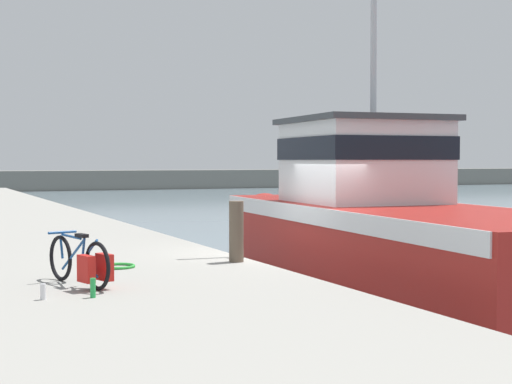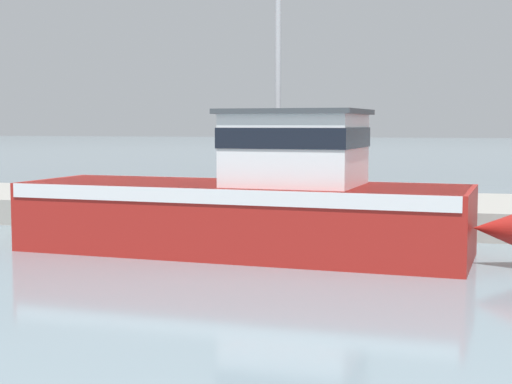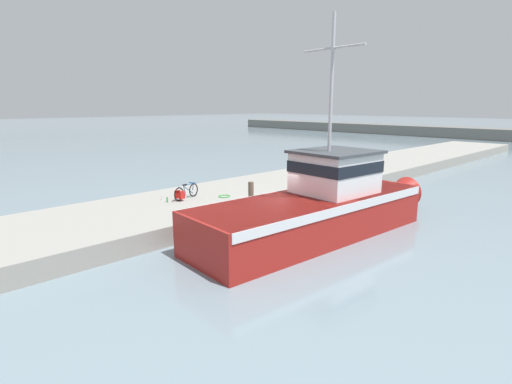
{
  "view_description": "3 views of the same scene",
  "coord_description": "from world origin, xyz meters",
  "px_view_note": "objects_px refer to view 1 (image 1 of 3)",
  "views": [
    {
      "loc": [
        -6.64,
        -13.59,
        2.56
      ],
      "look_at": [
        -0.57,
        0.26,
        1.96
      ],
      "focal_mm": 55.0,
      "sensor_mm": 36.0,
      "label": 1
    },
    {
      "loc": [
        20.16,
        4.47,
        3.14
      ],
      "look_at": [
        0.42,
        -0.79,
        1.36
      ],
      "focal_mm": 55.0,
      "sensor_mm": 36.0,
      "label": 2
    },
    {
      "loc": [
        11.62,
        -13.35,
        5.36
      ],
      "look_at": [
        -3.1,
        0.98,
        0.83
      ],
      "focal_mm": 28.0,
      "sensor_mm": 36.0,
      "label": 3
    }
  ],
  "objects_px": {
    "water_bottle_on_curb": "(43,292)",
    "water_bottle_by_bike": "(93,288)",
    "bicycle_touring": "(84,263)",
    "fishing_boat_main": "(380,225)",
    "mooring_post": "(236,231)"
  },
  "relations": [
    {
      "from": "water_bottle_by_bike",
      "to": "water_bottle_on_curb",
      "type": "bearing_deg",
      "value": 170.29
    },
    {
      "from": "water_bottle_by_bike",
      "to": "bicycle_touring",
      "type": "bearing_deg",
      "value": 85.84
    },
    {
      "from": "fishing_boat_main",
      "to": "mooring_post",
      "type": "height_order",
      "value": "fishing_boat_main"
    },
    {
      "from": "bicycle_touring",
      "to": "water_bottle_on_curb",
      "type": "relative_size",
      "value": 8.46
    },
    {
      "from": "water_bottle_on_curb",
      "to": "water_bottle_by_bike",
      "type": "xyz_separation_m",
      "value": [
        0.61,
        -0.11,
        0.03
      ]
    },
    {
      "from": "fishing_boat_main",
      "to": "bicycle_touring",
      "type": "distance_m",
      "value": 6.91
    },
    {
      "from": "bicycle_touring",
      "to": "water_bottle_on_curb",
      "type": "xyz_separation_m",
      "value": [
        -0.68,
        -0.82,
        -0.24
      ]
    },
    {
      "from": "water_bottle_on_curb",
      "to": "water_bottle_by_bike",
      "type": "height_order",
      "value": "water_bottle_by_bike"
    },
    {
      "from": "bicycle_touring",
      "to": "water_bottle_on_curb",
      "type": "height_order",
      "value": "bicycle_touring"
    },
    {
      "from": "water_bottle_on_curb",
      "to": "water_bottle_by_bike",
      "type": "distance_m",
      "value": 0.62
    },
    {
      "from": "fishing_boat_main",
      "to": "water_bottle_by_bike",
      "type": "xyz_separation_m",
      "value": [
        -6.53,
        -3.37,
        -0.36
      ]
    },
    {
      "from": "fishing_boat_main",
      "to": "water_bottle_by_bike",
      "type": "height_order",
      "value": "fishing_boat_main"
    },
    {
      "from": "water_bottle_on_curb",
      "to": "mooring_post",
      "type": "bearing_deg",
      "value": 34.02
    },
    {
      "from": "bicycle_touring",
      "to": "water_bottle_by_bike",
      "type": "distance_m",
      "value": 0.95
    },
    {
      "from": "bicycle_touring",
      "to": "water_bottle_on_curb",
      "type": "bearing_deg",
      "value": -145.85
    }
  ]
}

